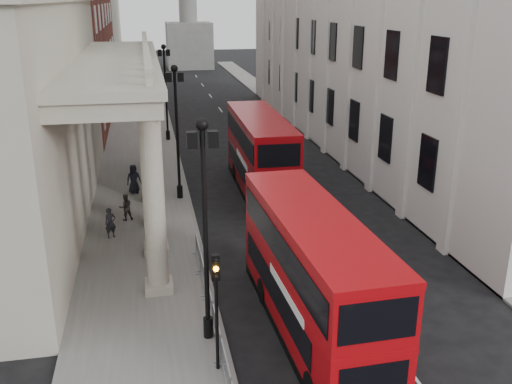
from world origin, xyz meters
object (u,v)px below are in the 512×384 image
lamp_post_mid (177,124)px  bus_far (260,152)px  pedestrian_a (110,223)px  lamp_post_south (205,218)px  lamp_post_north (165,86)px  bus_near (312,273)px  pedestrian_b (126,207)px  traffic_light (216,291)px  pedestrian_c (134,179)px

lamp_post_mid → bus_far: 5.90m
bus_far → pedestrian_a: bearing=-144.2°
lamp_post_south → lamp_post_mid: bearing=90.0°
lamp_post_mid → pedestrian_a: 8.01m
lamp_post_north → bus_far: bearing=-70.5°
lamp_post_mid → pedestrian_a: lamp_post_mid is taller
lamp_post_mid → bus_near: 16.86m
bus_near → pedestrian_a: size_ratio=6.89×
lamp_post_north → pedestrian_a: 22.41m
bus_far → pedestrian_b: 9.72m
bus_far → pedestrian_b: bus_far is taller
pedestrian_a → lamp_post_north: bearing=56.8°
lamp_post_north → bus_far: (5.37, -15.16, -2.30)m
traffic_light → pedestrian_a: 13.17m
lamp_post_south → traffic_light: bearing=-87.2°
pedestrian_b → bus_far: bearing=-168.5°
traffic_light → bus_far: (5.27, 18.86, -0.50)m
lamp_post_south → traffic_light: (0.10, -2.02, -1.80)m
pedestrian_c → bus_far: bearing=-18.7°
pedestrian_c → pedestrian_a: bearing=-113.1°
lamp_post_mid → pedestrian_b: lamp_post_mid is taller
traffic_light → bus_near: (3.81, 1.79, -0.59)m
lamp_post_mid → bus_near: (3.91, -16.22, -2.39)m
lamp_post_mid → traffic_light: size_ratio=1.93×
lamp_post_mid → lamp_post_north: (0.00, 16.00, 0.00)m
pedestrian_b → lamp_post_north: bearing=-113.6°
lamp_post_south → pedestrian_a: lamp_post_south is taller
lamp_post_south → pedestrian_c: lamp_post_south is taller
pedestrian_c → lamp_post_north: bearing=64.8°
traffic_light → pedestrian_a: traffic_light is taller
lamp_post_north → pedestrian_b: (-3.27, -19.28, -4.02)m
lamp_post_north → pedestrian_c: bearing=-101.1°
lamp_post_north → pedestrian_b: size_ratio=5.38×
bus_far → pedestrian_b: (-8.64, -4.11, -1.72)m
lamp_post_north → pedestrian_c: 15.27m
pedestrian_a → pedestrian_b: pedestrian_a is taller
lamp_post_south → pedestrian_b: lamp_post_south is taller
lamp_post_south → bus_near: bearing=-3.3°
pedestrian_b → pedestrian_c: 4.79m
lamp_post_north → bus_far: 16.25m
lamp_post_mid → pedestrian_c: lamp_post_mid is taller
lamp_post_mid → lamp_post_north: same height
traffic_light → pedestrian_b: size_ratio=2.78×
traffic_light → bus_near: 4.25m
lamp_post_mid → bus_near: bearing=-76.4°
bus_far → pedestrian_b: size_ratio=7.51×
bus_far → lamp_post_north: bearing=110.4°
traffic_light → pedestrian_b: bearing=102.9°
bus_far → pedestrian_a: size_ratio=7.11×
bus_near → pedestrian_c: bus_near is taller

